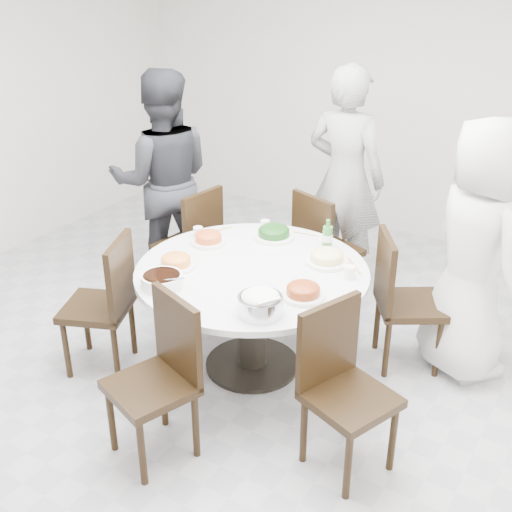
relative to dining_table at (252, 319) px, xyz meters
The scene contains 22 objects.
floor 0.44m from the dining_table, 83.58° to the right, with size 6.00×6.00×0.01m, color #A6A6AB.
wall_back 2.95m from the dining_table, 89.46° to the left, with size 6.00×0.01×2.80m, color silver.
dining_table is the anchor object (origin of this frame).
chair_ne 1.06m from the dining_table, 34.95° to the left, with size 0.42×0.42×0.95m, color black.
chair_n 1.08m from the dining_table, 88.36° to the left, with size 0.42×0.42×0.95m, color black.
chair_nw 1.13m from the dining_table, 149.89° to the left, with size 0.42×0.42×0.95m, color black.
chair_sw 1.04m from the dining_table, 149.05° to the right, with size 0.42×0.42×0.95m, color black.
chair_s 1.01m from the dining_table, 91.25° to the right, with size 0.42×0.42×0.95m, color black.
chair_se 1.08m from the dining_table, 28.69° to the right, with size 0.42×0.42×0.95m, color black.
diner_right 1.50m from the dining_table, 32.42° to the left, with size 0.84×0.55×1.73m, color silver.
diner_middle 1.57m from the dining_table, 91.52° to the left, with size 0.67×0.44×1.84m, color black.
diner_left 1.58m from the dining_table, 151.14° to the left, with size 0.87×0.68×1.79m, color black.
dish_greens 0.65m from the dining_table, 104.15° to the left, with size 0.28×0.28×0.07m, color white.
dish_pale 0.64m from the dining_table, 41.07° to the left, with size 0.28×0.28×0.07m, color white.
dish_orange 0.64m from the dining_table, 160.23° to the left, with size 0.24×0.24×0.06m, color white.
dish_redbrown 0.63m from the dining_table, 19.16° to the right, with size 0.25×0.25×0.06m, color white.
dish_tofu 0.63m from the dining_table, 150.05° to the right, with size 0.24×0.24×0.06m, color white.
rice_bowl 0.71m from the dining_table, 52.94° to the right, with size 0.26×0.26×0.11m, color silver.
soup_bowl 0.72m from the dining_table, 124.64° to the right, with size 0.25×0.25×0.08m, color white.
beverage_bottle 0.75m from the dining_table, 59.52° to the left, with size 0.07×0.07×0.23m, color #2E702D.
tea_cups 0.77m from the dining_table, 86.63° to the left, with size 0.07×0.07×0.08m, color white.
chopsticks 0.79m from the dining_table, 86.77° to the left, with size 0.24×0.04×0.01m, color tan, non-canonical shape.
Camera 1 is at (1.93, -2.86, 2.60)m, focal length 45.00 mm.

